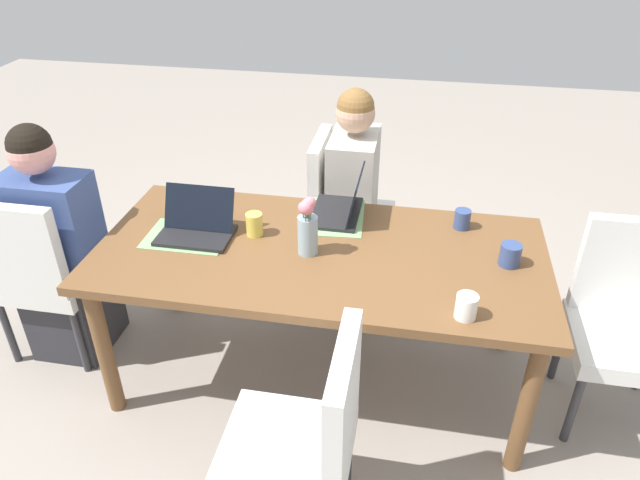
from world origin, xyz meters
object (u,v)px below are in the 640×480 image
at_px(chair_head_right_left_mid, 42,269).
at_px(laptop_head_right_left_mid, 197,226).
at_px(chair_near_left_near, 340,207).
at_px(person_head_right_left_mid, 61,257).
at_px(chair_far_right_near, 307,439).
at_px(chair_head_left_left_far, 626,316).
at_px(dining_table, 320,265).
at_px(laptop_near_left_near, 342,207).
at_px(coffee_mug_near_left, 254,224).
at_px(person_near_left_near, 352,209).
at_px(coffee_mug_near_right, 466,307).
at_px(coffee_mug_centre_right, 510,255).
at_px(coffee_mug_centre_left, 462,219).
at_px(flower_vase, 307,226).

height_order(chair_head_right_left_mid, laptop_head_right_left_mid, laptop_head_right_left_mid).
height_order(chair_near_left_near, person_head_right_left_mid, person_head_right_left_mid).
distance_m(person_head_right_left_mid, chair_far_right_near, 1.59).
relative_size(chair_head_right_left_mid, person_head_right_left_mid, 0.75).
bearing_deg(chair_head_left_left_far, dining_table, 3.13).
distance_m(dining_table, laptop_near_left_near, 0.34).
relative_size(chair_head_right_left_mid, coffee_mug_near_left, 8.65).
bearing_deg(laptop_head_right_left_mid, dining_table, 177.41).
relative_size(person_near_left_near, coffee_mug_near_right, 12.81).
height_order(person_head_right_left_mid, coffee_mug_centre_right, person_head_right_left_mid).
xyz_separation_m(coffee_mug_near_right, coffee_mug_centre_left, (0.00, -0.64, -0.00)).
distance_m(dining_table, coffee_mug_centre_left, 0.68).
distance_m(chair_far_right_near, coffee_mug_centre_left, 1.23).
relative_size(chair_near_left_near, chair_far_right_near, 1.00).
distance_m(laptop_head_right_left_mid, coffee_mug_near_left, 0.25).
height_order(person_near_left_near, coffee_mug_near_right, person_near_left_near).
relative_size(person_near_left_near, coffee_mug_centre_left, 13.53).
distance_m(chair_head_right_left_mid, chair_head_left_left_far, 2.63).
xyz_separation_m(person_head_right_left_mid, laptop_near_left_near, (-1.31, -0.30, 0.24)).
relative_size(person_near_left_near, flower_vase, 4.41).
height_order(coffee_mug_near_left, coffee_mug_centre_left, coffee_mug_near_left).
distance_m(chair_far_right_near, coffee_mug_near_right, 0.72).
bearing_deg(coffee_mug_centre_right, dining_table, 2.46).
height_order(person_near_left_near, coffee_mug_centre_left, person_near_left_near).
distance_m(person_head_right_left_mid, flower_vase, 1.26).
distance_m(person_near_left_near, chair_head_left_left_far, 1.43).
bearing_deg(chair_head_right_left_mid, person_near_left_near, -149.36).
xyz_separation_m(person_near_left_near, laptop_near_left_near, (-0.00, 0.43, 0.24)).
height_order(chair_far_right_near, coffee_mug_near_right, chair_far_right_near).
relative_size(dining_table, coffee_mug_near_left, 18.37).
xyz_separation_m(coffee_mug_near_left, coffee_mug_near_right, (-0.90, 0.42, -0.01)).
bearing_deg(chair_near_left_near, coffee_mug_near_right, 118.69).
xyz_separation_m(laptop_near_left_near, laptop_head_right_left_mid, (0.60, 0.29, -0.00)).
bearing_deg(person_near_left_near, coffee_mug_near_right, 116.97).
bearing_deg(person_head_right_left_mid, chair_far_right_near, 149.42).
bearing_deg(dining_table, chair_near_left_near, -87.68).
height_order(flower_vase, coffee_mug_near_left, flower_vase).
height_order(person_head_right_left_mid, chair_far_right_near, person_head_right_left_mid).
height_order(chair_near_left_near, coffee_mug_centre_left, chair_near_left_near).
relative_size(chair_near_left_near, laptop_near_left_near, 2.81).
xyz_separation_m(person_head_right_left_mid, coffee_mug_near_left, (-0.96, -0.06, 0.25)).
distance_m(chair_head_left_left_far, coffee_mug_near_left, 1.63).
bearing_deg(person_head_right_left_mid, dining_table, 179.55).
relative_size(flower_vase, laptop_near_left_near, 0.85).
bearing_deg(laptop_near_left_near, chair_far_right_near, 93.01).
bearing_deg(chair_head_right_left_mid, coffee_mug_near_right, 171.75).
bearing_deg(chair_near_left_near, flower_vase, 89.03).
bearing_deg(chair_head_right_left_mid, coffee_mug_centre_left, -169.23).
distance_m(person_near_left_near, coffee_mug_centre_right, 1.05).
xyz_separation_m(chair_head_left_left_far, coffee_mug_near_left, (1.61, -0.00, 0.28)).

